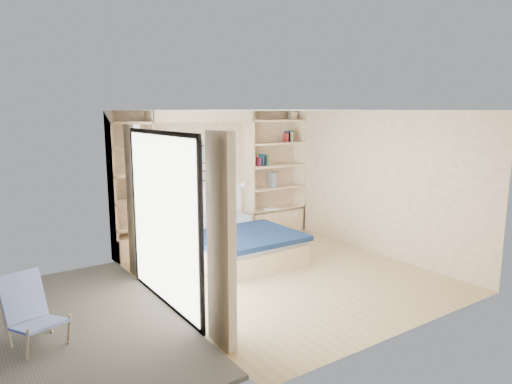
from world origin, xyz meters
TOP-DOWN VIEW (x-y plane):
  - ground at (0.00, 0.00)m, footprint 4.50×4.50m
  - room_shell at (-0.39, 1.52)m, footprint 4.50×4.50m
  - bed at (-0.25, 1.10)m, footprint 1.70×2.20m
  - photo_gallery at (-0.45, 2.22)m, footprint 1.48×0.02m
  - reading_lamps at (-0.30, 2.00)m, footprint 1.92×0.12m
  - shelf_decor at (1.13, 2.07)m, footprint 3.58×0.23m
  - deck at (-3.60, 0.00)m, footprint 3.20×4.00m
  - deck_chair at (-3.57, -0.14)m, footprint 0.64×0.86m

SIDE VIEW (x-z plane):
  - ground at x=0.00m, z-range 0.00..0.00m
  - deck at x=-3.60m, z-range -0.03..0.03m
  - bed at x=-0.25m, z-range -0.26..0.81m
  - deck_chair at x=-3.57m, z-range -0.02..0.75m
  - room_shell at x=-0.39m, z-range -1.17..3.33m
  - reading_lamps at x=-0.30m, z-range 1.03..1.17m
  - photo_gallery at x=-0.45m, z-range 1.19..2.01m
  - shelf_decor at x=1.13m, z-range 0.69..2.72m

